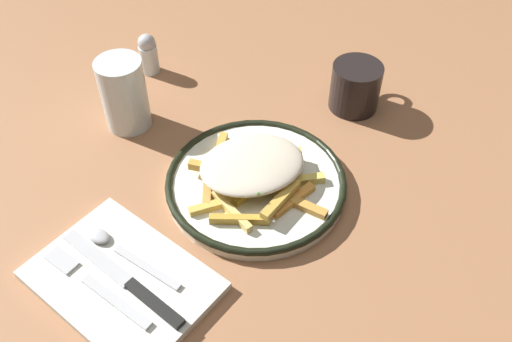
% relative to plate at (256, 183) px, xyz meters
% --- Properties ---
extents(ground_plane, '(2.60, 2.60, 0.00)m').
position_rel_plate_xyz_m(ground_plane, '(0.00, 0.00, -0.01)').
color(ground_plane, '#9B6743').
extents(plate, '(0.26, 0.26, 0.02)m').
position_rel_plate_xyz_m(plate, '(0.00, 0.00, 0.00)').
color(plate, silver).
rests_on(plate, ground_plane).
extents(fries_heap, '(0.21, 0.22, 0.04)m').
position_rel_plate_xyz_m(fries_heap, '(-0.00, 0.00, 0.03)').
color(fries_heap, '#DEC456').
rests_on(fries_heap, plate).
extents(napkin, '(0.16, 0.22, 0.01)m').
position_rel_plate_xyz_m(napkin, '(-0.23, 0.03, -0.00)').
color(napkin, silver).
rests_on(napkin, ground_plane).
extents(fork, '(0.02, 0.18, 0.01)m').
position_rel_plate_xyz_m(fork, '(-0.26, 0.04, 0.00)').
color(fork, silver).
rests_on(fork, napkin).
extents(knife, '(0.02, 0.21, 0.01)m').
position_rel_plate_xyz_m(knife, '(-0.23, 0.01, 0.00)').
color(knife, black).
rests_on(knife, napkin).
extents(spoon, '(0.03, 0.15, 0.01)m').
position_rel_plate_xyz_m(spoon, '(-0.20, 0.07, 0.01)').
color(spoon, silver).
rests_on(spoon, napkin).
extents(water_glass, '(0.07, 0.07, 0.12)m').
position_rel_plate_xyz_m(water_glass, '(-0.02, 0.25, 0.05)').
color(water_glass, silver).
rests_on(water_glass, ground_plane).
extents(coffee_mug, '(0.11, 0.08, 0.08)m').
position_rel_plate_xyz_m(coffee_mug, '(0.25, -0.01, 0.03)').
color(coffee_mug, black).
rests_on(coffee_mug, ground_plane).
extents(salt_shaker, '(0.03, 0.03, 0.08)m').
position_rel_plate_xyz_m(salt_shaker, '(0.11, 0.33, 0.03)').
color(salt_shaker, silver).
rests_on(salt_shaker, ground_plane).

